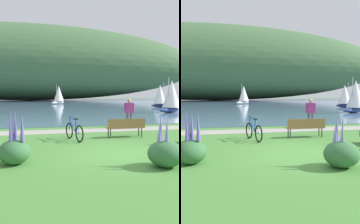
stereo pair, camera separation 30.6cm
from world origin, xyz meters
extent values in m
plane|color=#478438|center=(0.00, 0.00, 0.00)|extent=(200.00, 200.00, 0.00)
cube|color=#5B7F9E|center=(0.00, 47.37, 0.02)|extent=(180.00, 80.00, 0.04)
ellipsoid|color=#42663D|center=(-2.40, 64.30, 9.85)|extent=(98.72, 28.00, 19.62)
cube|color=#A39E93|center=(0.00, 5.62, 0.01)|extent=(60.00, 1.50, 0.01)
cube|color=brown|center=(1.25, 3.19, 0.45)|extent=(1.80, 0.50, 0.05)
cube|color=brown|center=(1.25, 2.98, 0.68)|extent=(1.80, 0.06, 0.40)
cylinder|color=#2D2D33|center=(0.48, 3.35, 0.23)|extent=(0.05, 0.05, 0.45)
cylinder|color=#2D2D33|center=(2.01, 3.36, 0.23)|extent=(0.05, 0.05, 0.45)
cylinder|color=#2D2D33|center=(0.48, 3.01, 0.23)|extent=(0.05, 0.05, 0.45)
cylinder|color=#2D2D33|center=(2.01, 3.03, 0.23)|extent=(0.05, 0.05, 0.45)
torus|color=black|center=(-1.34, 3.41, 0.36)|extent=(0.24, 0.71, 0.72)
torus|color=black|center=(-1.07, 2.39, 0.36)|extent=(0.24, 0.71, 0.72)
cylinder|color=#1E4CB2|center=(-1.25, 3.08, 0.67)|extent=(0.19, 0.60, 0.61)
cylinder|color=#1E4CB2|center=(-1.24, 3.04, 0.94)|extent=(0.20, 0.65, 0.09)
cylinder|color=#1E4CB2|center=(-1.17, 2.77, 0.65)|extent=(0.07, 0.13, 0.54)
cylinder|color=#1E4CB2|center=(-1.13, 2.60, 0.37)|extent=(0.14, 0.42, 0.05)
cylinder|color=#1E4CB2|center=(-1.12, 2.56, 0.64)|extent=(0.12, 0.36, 0.56)
cylinder|color=#1E4CB2|center=(-1.33, 3.38, 0.66)|extent=(0.06, 0.09, 0.60)
cube|color=black|center=(-1.16, 2.73, 0.94)|extent=(0.16, 0.26, 0.05)
cylinder|color=black|center=(-1.32, 3.36, 1.00)|extent=(0.14, 0.47, 0.02)
cylinder|color=#4C4C51|center=(2.55, 6.25, 0.44)|extent=(0.14, 0.14, 0.88)
cylinder|color=#4C4C51|center=(2.78, 6.20, 0.44)|extent=(0.14, 0.14, 0.88)
cube|color=#9E338C|center=(2.67, 6.22, 1.18)|extent=(0.42, 0.29, 0.60)
sphere|color=tan|center=(2.67, 6.22, 1.60)|extent=(0.22, 0.22, 0.22)
cylinder|color=#9E338C|center=(2.41, 6.28, 1.18)|extent=(0.09, 0.09, 0.56)
cylinder|color=#9E338C|center=(2.92, 6.17, 1.18)|extent=(0.09, 0.09, 0.56)
ellipsoid|color=#386B3D|center=(-3.58, -0.54, 0.35)|extent=(0.92, 0.92, 0.71)
cylinder|color=#386B3D|center=(-3.63, -0.45, 0.63)|extent=(0.02, 0.02, 0.12)
cone|color=#6B5BB7|center=(-3.63, -0.45, 1.10)|extent=(0.13, 0.13, 0.83)
cylinder|color=#386B3D|center=(-3.34, -0.64, 0.63)|extent=(0.02, 0.02, 0.12)
cone|color=#6B5BB7|center=(-3.34, -0.64, 1.10)|extent=(0.14, 0.14, 0.84)
cylinder|color=#386B3D|center=(-3.66, -0.62, 0.63)|extent=(0.02, 0.02, 0.12)
cone|color=#6B5BB7|center=(-3.66, -0.62, 1.13)|extent=(0.12, 0.12, 0.89)
cylinder|color=#386B3D|center=(-3.53, -0.46, 0.63)|extent=(0.02, 0.02, 0.12)
cone|color=#6B5BB7|center=(-3.53, -0.46, 1.13)|extent=(0.11, 0.11, 0.90)
ellipsoid|color=#386B3D|center=(0.54, -1.80, 0.37)|extent=(1.00, 1.00, 0.74)
cylinder|color=#386B3D|center=(0.51, -1.88, 0.65)|extent=(0.02, 0.02, 0.12)
cone|color=#8470D1|center=(0.51, -1.88, 1.06)|extent=(0.11, 0.11, 0.71)
cylinder|color=#386B3D|center=(0.50, -1.57, 0.65)|extent=(0.02, 0.02, 0.12)
cone|color=#8470D1|center=(0.50, -1.57, 1.12)|extent=(0.12, 0.12, 0.83)
cylinder|color=#386B3D|center=(0.38, -1.70, 0.65)|extent=(0.02, 0.02, 0.12)
cone|color=#8470D1|center=(0.38, -1.70, 0.94)|extent=(0.13, 0.13, 0.45)
ellipsoid|color=navy|center=(15.14, 25.32, 0.29)|extent=(3.00, 1.23, 0.51)
cylinder|color=#B2B2B2|center=(15.37, 25.28, 2.01)|extent=(0.07, 0.07, 2.91)
cone|color=white|center=(14.87, 25.35, 1.86)|extent=(1.96, 1.96, 2.62)
ellipsoid|color=navy|center=(10.97, 16.01, 0.31)|extent=(3.15, 2.01, 0.54)
cylinder|color=#B2B2B2|center=(10.75, 15.91, 2.11)|extent=(0.08, 0.08, 3.06)
cone|color=white|center=(11.23, 16.12, 1.95)|extent=(2.39, 2.39, 2.75)
ellipsoid|color=white|center=(2.29, 38.96, 0.30)|extent=(2.88, 2.56, 0.53)
cylinder|color=#B2B2B2|center=(2.10, 38.81, 2.08)|extent=(0.08, 0.08, 3.02)
cone|color=white|center=(2.50, 39.13, 1.93)|extent=(2.52, 2.52, 2.71)
camera|label=1|loc=(-3.23, -8.44, 2.07)|focal=42.88mm
camera|label=2|loc=(-2.93, -8.50, 2.07)|focal=42.88mm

